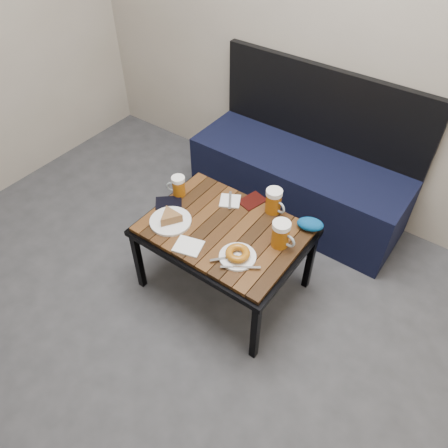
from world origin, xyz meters
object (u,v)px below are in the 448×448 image
Objects in this scene: cafe_table at (224,234)px; beer_mug_left at (178,186)px; beer_mug_right at (281,234)px; knit_pouch at (310,224)px; passport_burgundy at (252,201)px; beer_mug_centre at (274,201)px; plate_pie at (170,219)px; bench at (299,178)px; passport_navy at (169,203)px; plate_bagel at (238,255)px.

beer_mug_left is (-0.36, 0.07, 0.10)m from cafe_table.
cafe_table is 0.32m from beer_mug_right.
beer_mug_left is at bearing -165.39° from knit_pouch.
knit_pouch is at bearing 14.44° from passport_burgundy.
beer_mug_left reaches higher than passport_burgundy.
beer_mug_centre is 0.15m from passport_burgundy.
knit_pouch reaches higher than cafe_table.
passport_burgundy is (0.26, 0.39, -0.02)m from plate_pie.
bench reaches higher than knit_pouch.
cafe_table is at bearing 27.24° from plate_pie.
cafe_table is 0.32m from beer_mug_centre.
beer_mug_left is 0.11m from passport_navy.
bench is 0.86m from beer_mug_right.
bench is 0.89m from beer_mug_left.
bench reaches higher than beer_mug_centre.
passport_navy is (-0.37, -0.86, 0.20)m from bench.
passport_navy is at bearing 168.79° from plate_bagel.
beer_mug_centre is at bearing 95.31° from plate_bagel.
beer_mug_right is (0.28, -0.77, 0.27)m from bench.
cafe_table is at bearing 52.54° from passport_navy.
plate_pie is at bearing -105.25° from bench.
beer_mug_right is 1.06× the size of knit_pouch.
beer_mug_right reaches higher than knit_pouch.
beer_mug_left reaches higher than cafe_table.
beer_mug_right is (0.66, -0.00, 0.01)m from beer_mug_left.
beer_mug_left is at bearing -137.48° from passport_burgundy.
bench is 1.02m from plate_pie.
beer_mug_centre reaches higher than knit_pouch.
passport_burgundy is at bearing 89.18° from cafe_table.
cafe_table is 6.12× the size of knit_pouch.
beer_mug_left is 0.82× the size of beer_mug_right.
passport_burgundy reaches higher than cafe_table.
beer_mug_centre is (0.50, 0.19, 0.01)m from beer_mug_left.
knit_pouch reaches higher than plate_bagel.
knit_pouch is (0.36, -0.00, 0.03)m from passport_burgundy.
knit_pouch is (0.72, 0.19, -0.03)m from beer_mug_left.
plate_pie is 0.15m from passport_navy.
beer_mug_right reaches higher than plate_bagel.
plate_bagel is 0.42m from passport_burgundy.
passport_burgundy is at bearing 179.52° from knit_pouch.
beer_mug_right is 0.64× the size of plate_bagel.
plate_pie is 1.60× the size of knit_pouch.
passport_navy is at bearing 67.06° from beer_mug_left.
cafe_table is 5.96× the size of beer_mug_centre.
beer_mug_centre is 0.62× the size of plate_bagel.
beer_mug_right is at bearing 56.89° from passport_navy.
cafe_table is 0.26m from passport_burgundy.
passport_burgundy is (0.37, 0.19, -0.06)m from beer_mug_left.
beer_mug_left is (-0.37, -0.76, 0.26)m from bench.
passport_burgundy is (-0.29, 0.19, -0.07)m from beer_mug_right.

